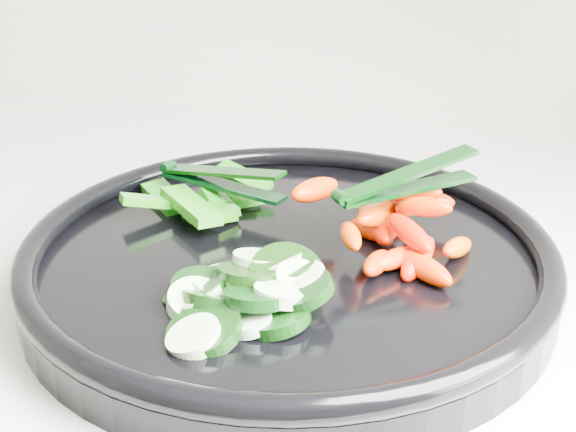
# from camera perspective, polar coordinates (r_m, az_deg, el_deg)

# --- Properties ---
(veggie_tray) EXTENTS (0.49, 0.49, 0.04)m
(veggie_tray) POSITION_cam_1_polar(r_m,az_deg,el_deg) (0.57, -0.00, -3.19)
(veggie_tray) COLOR black
(veggie_tray) RESTS_ON counter
(cucumber_pile) EXTENTS (0.12, 0.12, 0.04)m
(cucumber_pile) POSITION_cam_1_polar(r_m,az_deg,el_deg) (0.50, -3.63, -5.52)
(cucumber_pile) COLOR black
(cucumber_pile) RESTS_ON veggie_tray
(carrot_pile) EXTENTS (0.14, 0.15, 0.05)m
(carrot_pile) POSITION_cam_1_polar(r_m,az_deg,el_deg) (0.57, 7.43, -0.50)
(carrot_pile) COLOR #FF1600
(carrot_pile) RESTS_ON veggie_tray
(pepper_pile) EXTENTS (0.11, 0.11, 0.03)m
(pepper_pile) POSITION_cam_1_polar(r_m,az_deg,el_deg) (0.63, -5.79, 1.10)
(pepper_pile) COLOR #1A6C0A
(pepper_pile) RESTS_ON veggie_tray
(tong_carrot) EXTENTS (0.09, 0.09, 0.02)m
(tong_carrot) POSITION_cam_1_polar(r_m,az_deg,el_deg) (0.56, 8.24, 2.40)
(tong_carrot) COLOR black
(tong_carrot) RESTS_ON carrot_pile
(tong_pepper) EXTENTS (0.11, 0.05, 0.02)m
(tong_pepper) POSITION_cam_1_polar(r_m,az_deg,el_deg) (0.63, -4.94, 2.72)
(tong_pepper) COLOR black
(tong_pepper) RESTS_ON pepper_pile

